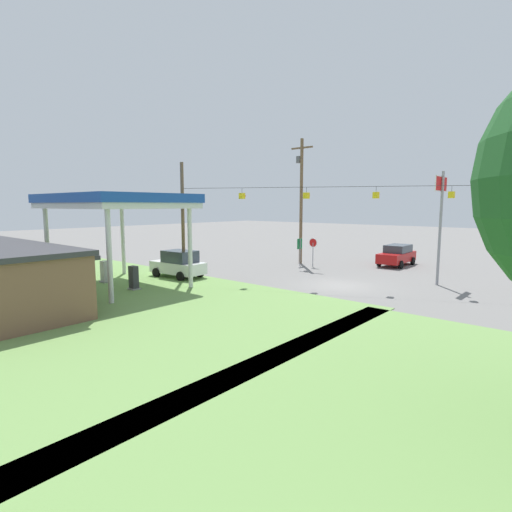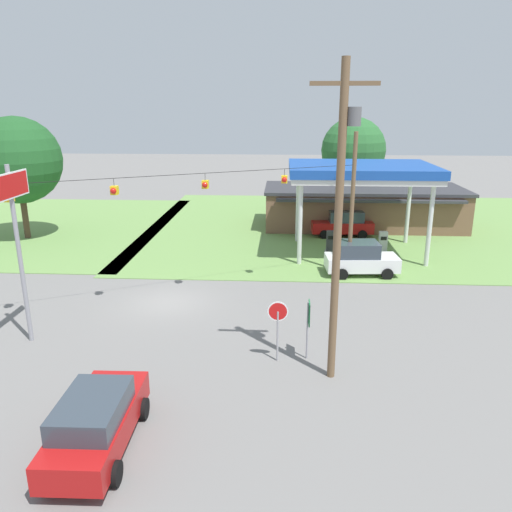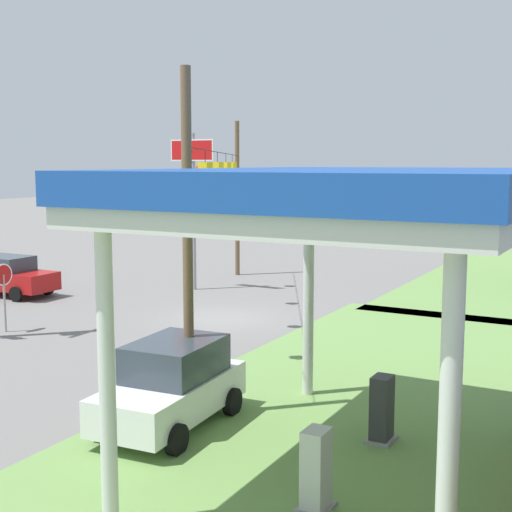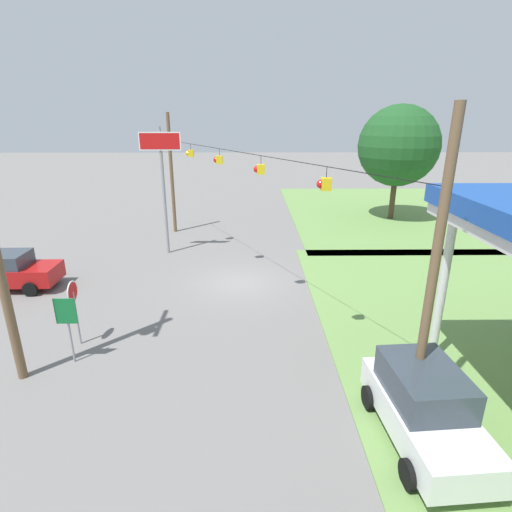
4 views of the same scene
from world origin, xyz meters
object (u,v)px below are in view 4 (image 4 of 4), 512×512
object	(u,v)px
stop_sign_roadside	(74,299)
tree_west_verge	(399,146)
stop_sign_overhead	(162,165)
car_on_crossroad	(5,270)
car_at_pumps_front	(424,406)
route_sign	(67,317)

from	to	relation	value
stop_sign_roadside	tree_west_verge	distance (m)	26.56
stop_sign_overhead	car_on_crossroad	bearing A→B (deg)	-51.65
car_at_pumps_front	stop_sign_roadside	distance (m)	11.75
stop_sign_roadside	stop_sign_overhead	bearing A→B (deg)	-6.50
car_on_crossroad	route_sign	distance (m)	8.65
car_on_crossroad	tree_west_verge	distance (m)	27.81
car_on_crossroad	tree_west_verge	bearing A→B (deg)	29.84
stop_sign_overhead	route_sign	xyz separation A→B (m)	(11.69, -0.94, -3.61)
tree_west_verge	stop_sign_overhead	bearing A→B (deg)	-62.57
car_on_crossroad	route_sign	xyz separation A→B (m)	(6.34, 5.83, 0.77)
stop_sign_roadside	tree_west_verge	world-z (taller)	tree_west_verge
car_at_pumps_front	stop_sign_overhead	world-z (taller)	stop_sign_overhead
car_on_crossroad	stop_sign_overhead	bearing A→B (deg)	37.33
car_on_crossroad	stop_sign_roadside	world-z (taller)	stop_sign_roadside
stop_sign_roadside	car_on_crossroad	bearing A→B (deg)	47.31
stop_sign_roadside	stop_sign_overhead	xyz separation A→B (m)	(-10.50, 1.20, 3.51)
route_sign	tree_west_verge	distance (m)	27.28
stop_sign_roadside	route_sign	xyz separation A→B (m)	(1.19, 0.26, -0.10)
stop_sign_overhead	tree_west_verge	bearing A→B (deg)	117.43
stop_sign_overhead	stop_sign_roadside	bearing A→B (deg)	-6.50
stop_sign_overhead	route_sign	bearing A→B (deg)	-4.59
car_on_crossroad	stop_sign_roadside	xyz separation A→B (m)	(5.14, 5.58, 0.87)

